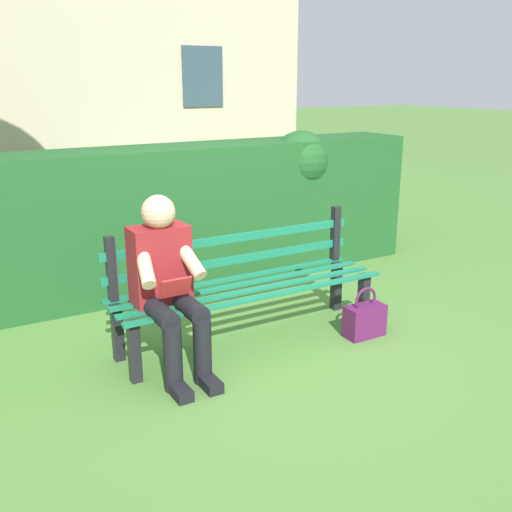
# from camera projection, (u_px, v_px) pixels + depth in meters

# --- Properties ---
(ground) EXTENTS (60.00, 60.00, 0.00)m
(ground) POSITION_uv_depth(u_px,v_px,m) (249.00, 340.00, 4.36)
(ground) COLOR #517F38
(park_bench) EXTENTS (2.03, 0.51, 0.87)m
(park_bench) POSITION_uv_depth(u_px,v_px,m) (245.00, 283.00, 4.30)
(park_bench) COLOR black
(park_bench) RESTS_ON ground
(person_seated) EXTENTS (0.44, 0.73, 1.16)m
(person_seated) POSITION_uv_depth(u_px,v_px,m) (167.00, 281.00, 3.79)
(person_seated) COLOR maroon
(person_seated) RESTS_ON ground
(hedge_backdrop) EXTENTS (5.72, 0.69, 1.38)m
(hedge_backdrop) POSITION_uv_depth(u_px,v_px,m) (136.00, 219.00, 5.20)
(hedge_backdrop) COLOR #1E5123
(hedge_backdrop) RESTS_ON ground
(handbag) EXTENTS (0.31, 0.16, 0.39)m
(handbag) POSITION_uv_depth(u_px,v_px,m) (365.00, 320.00, 4.40)
(handbag) COLOR #59194C
(handbag) RESTS_ON ground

